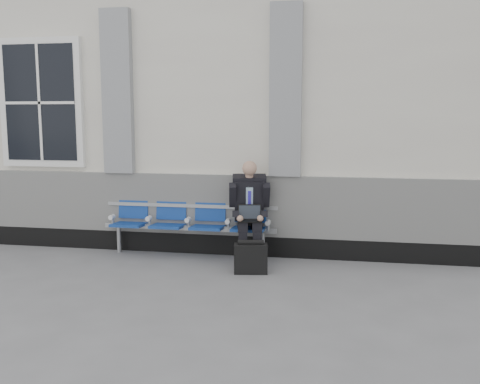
# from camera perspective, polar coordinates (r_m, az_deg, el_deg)

# --- Properties ---
(station_building) EXTENTS (14.40, 4.40, 4.49)m
(station_building) POSITION_cam_1_polar(r_m,az_deg,el_deg) (10.78, -16.60, 8.69)
(station_building) COLOR silver
(station_building) RESTS_ON ground
(bench) EXTENTS (2.60, 0.47, 0.91)m
(bench) POSITION_cam_1_polar(r_m,az_deg,el_deg) (7.91, -5.44, -2.85)
(bench) COLOR #9EA0A3
(bench) RESTS_ON ground
(businessman) EXTENTS (0.62, 0.82, 1.43)m
(businessman) POSITION_cam_1_polar(r_m,az_deg,el_deg) (7.55, 1.01, -1.64)
(businessman) COLOR black
(businessman) RESTS_ON ground
(briefcase) EXTENTS (0.46, 0.25, 0.45)m
(briefcase) POSITION_cam_1_polar(r_m,az_deg,el_deg) (7.06, 1.16, -7.04)
(briefcase) COLOR black
(briefcase) RESTS_ON ground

